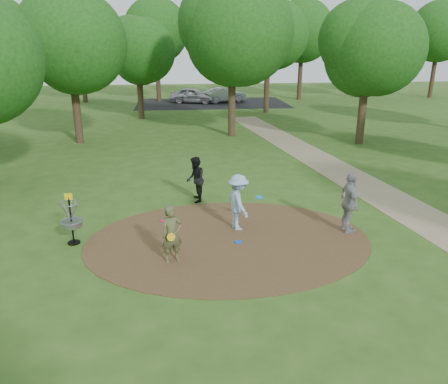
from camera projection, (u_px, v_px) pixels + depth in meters
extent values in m
plane|color=#2D5119|center=(228.00, 240.00, 12.90)|extent=(100.00, 100.00, 0.00)
cylinder|color=#47301C|center=(228.00, 240.00, 12.90)|extent=(8.40, 8.40, 0.02)
cube|color=#8C7A5B|center=(404.00, 207.00, 15.45)|extent=(7.55, 39.89, 0.01)
cube|color=black|center=(212.00, 103.00, 41.28)|extent=(14.00, 8.00, 0.01)
imported|color=#4E5531|center=(172.00, 235.00, 11.41)|extent=(0.67, 0.56, 1.57)
cylinder|color=yellow|center=(171.00, 237.00, 11.16)|extent=(0.22, 0.09, 0.22)
imported|color=#8BB2D0|center=(238.00, 202.00, 13.40)|extent=(0.93, 1.28, 1.77)
cylinder|color=#0B7AC3|center=(259.00, 197.00, 13.39)|extent=(0.29, 0.29, 0.08)
imported|color=black|center=(195.00, 180.00, 15.77)|extent=(0.65, 0.82, 1.67)
cylinder|color=blue|center=(200.00, 182.00, 15.83)|extent=(0.23, 0.12, 0.22)
imported|color=gray|center=(350.00, 203.00, 13.16)|extent=(0.47, 1.12, 1.92)
cylinder|color=white|center=(347.00, 194.00, 13.07)|extent=(0.23, 0.09, 0.22)
cylinder|color=blue|center=(238.00, 242.00, 12.72)|extent=(0.22, 0.22, 0.02)
cylinder|color=red|center=(163.00, 221.00, 14.23)|extent=(0.22, 0.22, 0.02)
imported|color=#A8A9B0|center=(193.00, 95.00, 41.16)|extent=(4.60, 2.91, 1.46)
imported|color=#999BA0|center=(224.00, 95.00, 41.70)|extent=(4.40, 2.88, 1.37)
cylinder|color=black|center=(72.00, 222.00, 12.49)|extent=(0.05, 0.05, 1.35)
cylinder|color=black|center=(74.00, 243.00, 12.71)|extent=(0.36, 0.36, 0.04)
cylinder|color=gray|center=(72.00, 224.00, 12.51)|extent=(0.60, 0.60, 0.16)
torus|color=gray|center=(71.00, 221.00, 12.49)|extent=(0.63, 0.63, 0.03)
torus|color=gray|center=(69.00, 203.00, 12.31)|extent=(0.58, 0.58, 0.02)
cube|color=yellow|center=(68.00, 196.00, 12.24)|extent=(0.22, 0.02, 0.18)
cylinder|color=#332316|center=(77.00, 110.00, 24.70)|extent=(0.44, 0.44, 3.80)
sphere|color=#184312|center=(70.00, 46.00, 23.59)|extent=(5.44, 5.44, 5.44)
cylinder|color=#332316|center=(232.00, 102.00, 26.51)|extent=(0.44, 0.44, 4.18)
sphere|color=#184312|center=(232.00, 35.00, 25.27)|extent=(6.18, 6.18, 6.18)
cylinder|color=#332316|center=(362.00, 112.00, 24.51)|extent=(0.44, 0.44, 3.61)
sphere|color=#184312|center=(368.00, 53.00, 23.47)|extent=(4.94, 4.94, 4.94)
cylinder|color=#332316|center=(140.00, 96.00, 32.59)|extent=(0.44, 0.44, 3.42)
sphere|color=#184312|center=(138.00, 54.00, 31.61)|extent=(4.63, 4.63, 4.63)
cylinder|color=#332316|center=(267.00, 85.00, 35.34)|extent=(0.44, 0.44, 4.37)
sphere|color=#184312|center=(268.00, 38.00, 34.15)|extent=(5.33, 5.33, 5.33)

